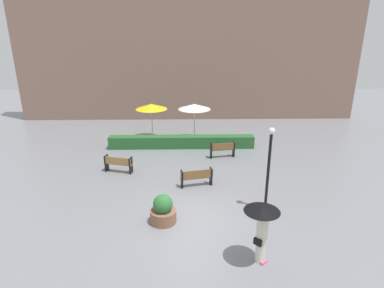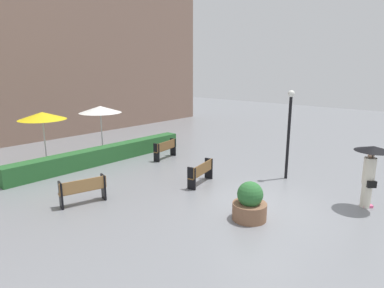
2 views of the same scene
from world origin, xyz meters
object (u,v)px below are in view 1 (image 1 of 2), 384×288
at_px(bench_back_row, 223,149).
at_px(patio_umbrella_yellow, 151,107).
at_px(pedestrian_with_umbrella, 262,224).
at_px(bench_mid_center, 197,177).
at_px(bench_far_left, 118,163).
at_px(lamp_post, 269,160).
at_px(patio_umbrella_white, 194,107).
at_px(planter_pot, 163,211).

xyz_separation_m(bench_back_row, patio_umbrella_yellow, (-4.52, 3.46, 1.81)).
xyz_separation_m(bench_back_row, pedestrian_with_umbrella, (0.20, -9.32, 0.91)).
bearing_deg(bench_mid_center, bench_far_left, 157.41).
bearing_deg(pedestrian_with_umbrella, bench_mid_center, 108.75).
distance_m(lamp_post, patio_umbrella_white, 9.56).
height_order(bench_far_left, patio_umbrella_white, patio_umbrella_white).
bearing_deg(bench_mid_center, planter_pot, -114.87).
bearing_deg(patio_umbrella_yellow, patio_umbrella_white, -5.92).
bearing_deg(lamp_post, patio_umbrella_yellow, 121.20).
relative_size(bench_far_left, planter_pot, 1.31).
bearing_deg(patio_umbrella_yellow, bench_far_left, -103.54).
relative_size(bench_far_left, patio_umbrella_yellow, 0.62).
distance_m(bench_far_left, planter_pot, 5.56).
height_order(planter_pot, patio_umbrella_yellow, patio_umbrella_yellow).
relative_size(bench_far_left, lamp_post, 0.43).
bearing_deg(planter_pot, bench_far_left, 119.29).
height_order(bench_mid_center, patio_umbrella_yellow, patio_umbrella_yellow).
bearing_deg(planter_pot, bench_mid_center, 65.13).
distance_m(pedestrian_with_umbrella, patio_umbrella_yellow, 13.65).
distance_m(bench_far_left, patio_umbrella_yellow, 5.94).
relative_size(bench_mid_center, patio_umbrella_white, 0.62).
height_order(bench_mid_center, patio_umbrella_white, patio_umbrella_white).
xyz_separation_m(bench_mid_center, patio_umbrella_yellow, (-2.84, 7.23, 1.84)).
bearing_deg(pedestrian_with_umbrella, planter_pot, 143.84).
bearing_deg(pedestrian_with_umbrella, patio_umbrella_white, 98.28).
xyz_separation_m(bench_back_row, bench_mid_center, (-1.68, -3.77, -0.03)).
xyz_separation_m(bench_far_left, lamp_post, (7.04, -3.94, 1.74)).
height_order(bench_back_row, patio_umbrella_yellow, patio_umbrella_yellow).
relative_size(planter_pot, patio_umbrella_white, 0.46).
bearing_deg(patio_umbrella_white, bench_back_row, -62.95).
xyz_separation_m(pedestrian_with_umbrella, patio_umbrella_yellow, (-4.72, 12.78, 0.90)).
bearing_deg(bench_mid_center, bench_back_row, 65.97).
relative_size(bench_back_row, patio_umbrella_white, 0.60).
height_order(bench_far_left, lamp_post, lamp_post).
xyz_separation_m(bench_far_left, patio_umbrella_yellow, (1.32, 5.50, 1.82)).
relative_size(pedestrian_with_umbrella, patio_umbrella_yellow, 0.83).
distance_m(bench_mid_center, patio_umbrella_yellow, 7.98).
xyz_separation_m(lamp_post, patio_umbrella_yellow, (-5.72, 9.44, 0.09)).
bearing_deg(bench_far_left, pedestrian_with_umbrella, -50.29).
relative_size(lamp_post, patio_umbrella_white, 1.42).
distance_m(planter_pot, lamp_post, 4.75).
distance_m(planter_pot, patio_umbrella_yellow, 10.60).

